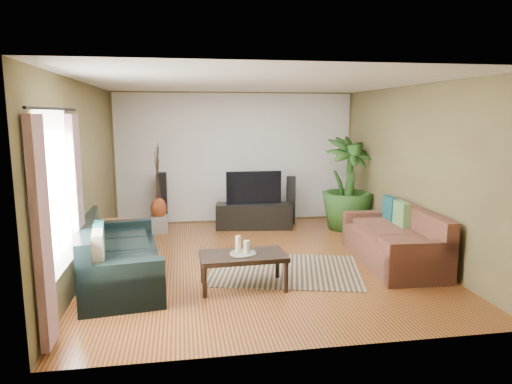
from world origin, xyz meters
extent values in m
plane|color=#975927|center=(0.00, 0.00, 0.00)|extent=(5.50, 5.50, 0.00)
plane|color=white|center=(0.00, 0.00, 2.70)|extent=(5.50, 5.50, 0.00)
plane|color=brown|center=(0.00, 2.75, 1.35)|extent=(5.00, 0.00, 5.00)
plane|color=brown|center=(0.00, -2.75, 1.35)|extent=(5.00, 0.00, 5.00)
plane|color=brown|center=(-2.50, 0.00, 1.35)|extent=(0.00, 5.50, 5.50)
plane|color=brown|center=(2.50, 0.00, 1.35)|extent=(0.00, 5.50, 5.50)
plane|color=white|center=(0.00, 2.74, 1.35)|extent=(4.90, 0.00, 4.90)
plane|color=white|center=(-2.48, -1.60, 1.40)|extent=(0.00, 1.80, 1.80)
cube|color=gray|center=(-2.43, -2.35, 1.15)|extent=(0.08, 0.35, 2.20)
cube|color=gray|center=(-2.43, -0.85, 1.15)|extent=(0.08, 0.35, 2.20)
cylinder|color=black|center=(-2.43, -1.60, 2.30)|extent=(0.03, 1.90, 0.03)
cube|color=black|center=(-1.98, -0.55, 0.42)|extent=(1.27, 2.38, 0.85)
cube|color=brown|center=(2.00, -0.42, 0.42)|extent=(1.06, 2.13, 0.85)
cube|color=#9C7F5B|center=(0.31, -0.51, 0.01)|extent=(2.45, 2.00, 0.01)
cube|color=black|center=(-0.38, -1.06, 0.23)|extent=(1.13, 0.65, 0.45)
cylinder|color=gray|center=(-0.38, -1.06, 0.46)|extent=(0.34, 0.34, 0.02)
cylinder|color=#EDE2C8|center=(-0.44, -1.03, 0.58)|extent=(0.07, 0.07, 0.22)
cylinder|color=#F4E9CE|center=(-0.34, -1.10, 0.56)|extent=(0.07, 0.07, 0.17)
cylinder|color=beige|center=(-0.31, -1.00, 0.54)|extent=(0.07, 0.07, 0.14)
cube|color=black|center=(0.26, 2.04, 0.25)|extent=(1.54, 0.64, 0.50)
cube|color=black|center=(0.26, 2.06, 0.82)|extent=(1.10, 0.06, 0.65)
cube|color=black|center=(-1.54, 2.47, 0.55)|extent=(0.20, 0.22, 1.10)
cube|color=black|center=(1.08, 2.32, 0.49)|extent=(0.23, 0.24, 0.99)
imported|color=#234C19|center=(2.07, 1.71, 0.91)|extent=(1.29, 1.29, 1.81)
cylinder|color=black|center=(2.07, 1.71, 0.13)|extent=(0.33, 0.33, 0.26)
cube|color=gray|center=(-1.59, 2.02, 0.16)|extent=(0.33, 0.33, 0.32)
ellipsoid|color=maroon|center=(-1.59, 2.02, 0.47)|extent=(0.30, 0.30, 0.41)
cube|color=brown|center=(-2.22, 0.85, 0.26)|extent=(0.51, 0.51, 0.52)
camera|label=1|loc=(-1.14, -6.71, 2.24)|focal=32.00mm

